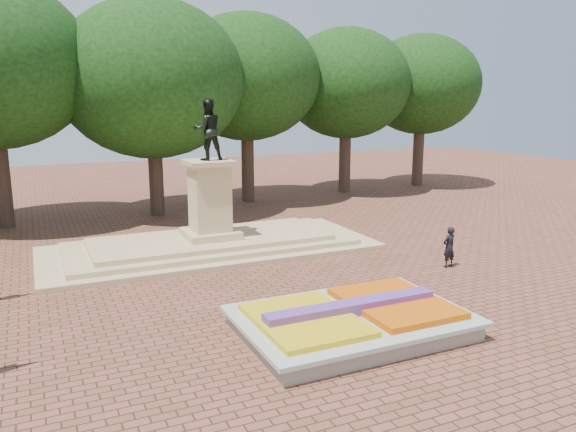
% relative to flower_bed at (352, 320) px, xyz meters
% --- Properties ---
extents(ground, '(90.00, 90.00, 0.00)m').
position_rel_flower_bed_xyz_m(ground, '(-1.03, 2.00, -0.38)').
color(ground, brown).
rests_on(ground, ground).
extents(flower_bed, '(6.30, 4.30, 0.91)m').
position_rel_flower_bed_xyz_m(flower_bed, '(0.00, 0.00, 0.00)').
color(flower_bed, gray).
rests_on(flower_bed, ground).
extents(monument, '(14.00, 6.00, 6.40)m').
position_rel_flower_bed_xyz_m(monument, '(-1.03, 10.00, 0.50)').
color(monument, tan).
rests_on(monument, ground).
extents(tree_row_back, '(44.80, 8.80, 10.43)m').
position_rel_flower_bed_xyz_m(tree_row_back, '(1.31, 20.00, 6.29)').
color(tree_row_back, '#34271C').
rests_on(tree_row_back, ground).
extents(pedestrian, '(0.63, 0.46, 1.60)m').
position_rel_flower_bed_xyz_m(pedestrian, '(6.64, 3.81, 0.42)').
color(pedestrian, black).
rests_on(pedestrian, ground).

